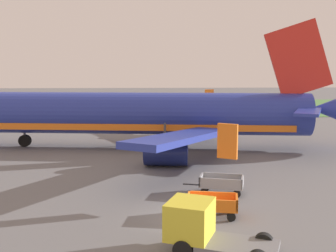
{
  "coord_description": "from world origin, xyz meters",
  "views": [
    {
      "loc": [
        -2.0,
        -20.61,
        7.63
      ],
      "look_at": [
        -0.74,
        11.97,
        2.8
      ],
      "focal_mm": 45.95,
      "sensor_mm": 36.0,
      "label": 1
    }
  ],
  "objects_px": {
    "baggage_cart_second_in_row": "(221,184)",
    "service_truck_beside_carts": "(201,226)",
    "airplane": "(150,114)",
    "baggage_cart_nearest": "(212,205)"
  },
  "relations": [
    {
      "from": "baggage_cart_second_in_row",
      "to": "service_truck_beside_carts",
      "type": "distance_m",
      "value": 8.09
    },
    {
      "from": "airplane",
      "to": "service_truck_beside_carts",
      "type": "height_order",
      "value": "airplane"
    },
    {
      "from": "service_truck_beside_carts",
      "to": "baggage_cart_second_in_row",
      "type": "bearing_deg",
      "value": 75.1
    },
    {
      "from": "service_truck_beside_carts",
      "to": "airplane",
      "type": "bearing_deg",
      "value": 95.59
    },
    {
      "from": "service_truck_beside_carts",
      "to": "baggage_cart_nearest",
      "type": "bearing_deg",
      "value": 76.12
    },
    {
      "from": "baggage_cart_second_in_row",
      "to": "service_truck_beside_carts",
      "type": "height_order",
      "value": "service_truck_beside_carts"
    },
    {
      "from": "baggage_cart_nearest",
      "to": "baggage_cart_second_in_row",
      "type": "height_order",
      "value": "same"
    },
    {
      "from": "baggage_cart_nearest",
      "to": "service_truck_beside_carts",
      "type": "relative_size",
      "value": 0.76
    },
    {
      "from": "baggage_cart_second_in_row",
      "to": "service_truck_beside_carts",
      "type": "bearing_deg",
      "value": -104.9
    },
    {
      "from": "airplane",
      "to": "baggage_cart_second_in_row",
      "type": "relative_size",
      "value": 10.4
    }
  ]
}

